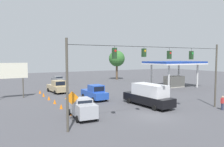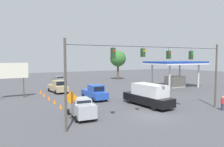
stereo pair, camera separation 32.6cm
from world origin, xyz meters
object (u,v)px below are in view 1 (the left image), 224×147
(pickup_truck_tan_withflow_far, at_px, (58,87))
(traffic_cone_nearest, at_px, (71,112))
(sedan_grey_withflow_deep, at_px, (58,80))
(gas_station, at_px, (174,68))
(traffic_cone_farthest, at_px, (40,92))
(box_truck_black_crossing_near, at_px, (148,95))
(traffic_cone_second, at_px, (61,106))
(pickup_truck_blue_withflow_mid, at_px, (95,93))
(traffic_cone_fourth, at_px, (49,98))
(overhead_signal_span, at_px, (157,69))
(work_zone_sign, at_px, (72,100))
(roadside_billboard, at_px, (11,73))
(sedan_silver_parked_shoulder, at_px, (82,108))
(tree_horizon_left, at_px, (117,59))
(traffic_cone_third, at_px, (55,102))
(traffic_cone_fifth, at_px, (44,95))
(pedestrian, at_px, (223,103))

(pickup_truck_tan_withflow_far, distance_m, traffic_cone_nearest, 15.33)
(pickup_truck_tan_withflow_far, xyz_separation_m, traffic_cone_nearest, (2.64, 15.09, -0.69))
(sedan_grey_withflow_deep, bearing_deg, gas_station, 143.19)
(traffic_cone_farthest, distance_m, gas_station, 25.74)
(sedan_grey_withflow_deep, distance_m, traffic_cone_nearest, 25.72)
(box_truck_black_crossing_near, height_order, traffic_cone_second, box_truck_black_crossing_near)
(pickup_truck_blue_withflow_mid, xyz_separation_m, traffic_cone_second, (5.67, 3.16, -0.69))
(traffic_cone_fourth, bearing_deg, pickup_truck_tan_withflow_far, -115.40)
(overhead_signal_span, xyz_separation_m, sedan_grey_withflow_deep, (1.78, -29.86, -3.82))
(work_zone_sign, bearing_deg, traffic_cone_farthest, -91.48)
(gas_station, bearing_deg, traffic_cone_second, 16.34)
(traffic_cone_farthest, distance_m, roadside_billboard, 6.27)
(sedan_silver_parked_shoulder, xyz_separation_m, tree_horizon_left, (-21.72, -30.49, 4.57))
(traffic_cone_fourth, xyz_separation_m, gas_station, (-25.02, -1.38, 3.46))
(box_truck_black_crossing_near, bearing_deg, traffic_cone_third, -34.90)
(sedan_grey_withflow_deep, bearing_deg, traffic_cone_nearest, 77.79)
(overhead_signal_span, xyz_separation_m, traffic_cone_fourth, (7.37, -13.95, -4.52))
(traffic_cone_fifth, distance_m, traffic_cone_farthest, 3.16)
(traffic_cone_farthest, bearing_deg, traffic_cone_third, 90.59)
(gas_station, xyz_separation_m, roadside_billboard, (29.52, -2.22, 0.01))
(roadside_billboard, bearing_deg, traffic_cone_farthest, -149.30)
(traffic_cone_second, height_order, traffic_cone_fifth, same)
(gas_station, bearing_deg, box_truck_black_crossing_near, 35.96)
(traffic_cone_fifth, height_order, work_zone_sign, work_zone_sign)
(traffic_cone_nearest, distance_m, work_zone_sign, 2.86)
(sedan_silver_parked_shoulder, bearing_deg, tree_horizon_left, -125.46)
(sedan_grey_withflow_deep, relative_size, sedan_silver_parked_shoulder, 0.97)
(overhead_signal_span, distance_m, pickup_truck_blue_withflow_mid, 11.92)
(traffic_cone_third, distance_m, traffic_cone_farthest, 9.13)
(pickup_truck_blue_withflow_mid, xyz_separation_m, work_zone_sign, (6.19, 8.65, 1.01))
(traffic_cone_fourth, xyz_separation_m, roadside_billboard, (4.50, -3.60, 3.47))
(traffic_cone_nearest, bearing_deg, traffic_cone_farthest, -89.39)
(overhead_signal_span, distance_m, pedestrian, 9.48)
(overhead_signal_span, height_order, traffic_cone_fourth, overhead_signal_span)
(pickup_truck_blue_withflow_mid, relative_size, roadside_billboard, 1.01)
(box_truck_black_crossing_near, bearing_deg, tree_horizon_left, -113.30)
(overhead_signal_span, relative_size, traffic_cone_farthest, 31.75)
(sedan_silver_parked_shoulder, height_order, tree_horizon_left, tree_horizon_left)
(sedan_silver_parked_shoulder, bearing_deg, traffic_cone_second, -80.58)
(sedan_grey_withflow_deep, bearing_deg, pickup_truck_blue_withflow_mid, 90.41)
(overhead_signal_span, distance_m, traffic_cone_nearest, 9.75)
(traffic_cone_fifth, relative_size, pedestrian, 0.36)
(traffic_cone_farthest, bearing_deg, traffic_cone_second, 90.29)
(sedan_silver_parked_shoulder, relative_size, traffic_cone_third, 7.74)
(pickup_truck_tan_withflow_far, bearing_deg, work_zone_sign, 79.33)
(pickup_truck_blue_withflow_mid, relative_size, pedestrian, 3.25)
(sedan_grey_withflow_deep, distance_m, work_zone_sign, 28.03)
(pickup_truck_tan_withflow_far, xyz_separation_m, roadside_billboard, (7.29, 2.28, 2.78))
(sedan_silver_parked_shoulder, distance_m, pickup_truck_tan_withflow_far, 16.60)
(sedan_grey_withflow_deep, height_order, pickup_truck_tan_withflow_far, pickup_truck_tan_withflow_far)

